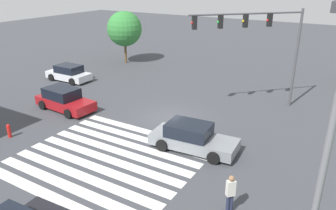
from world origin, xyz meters
TOP-DOWN VIEW (x-y plane):
  - ground_plane at (0.00, 0.00)m, footprint 112.30×112.30m
  - crosswalk_markings at (0.00, -6.38)m, footprint 9.39×8.20m
  - traffic_signal_mast at (4.57, 4.57)m, footprint 5.92×5.92m
  - car_0 at (3.40, -3.04)m, footprint 5.03×2.45m
  - car_1 at (-7.36, -2.52)m, footprint 4.77×2.39m
  - car_3 at (-12.46, 2.74)m, footprint 4.34×2.08m
  - pedestrian at (7.19, -7.09)m, footprint 0.41×0.41m
  - street_light_pole_a at (10.44, -10.91)m, footprint 0.80×0.36m
  - tree_corner_b at (-12.02, 10.85)m, footprint 3.80×3.80m
  - fire_hydrant at (-6.83, -7.45)m, footprint 0.22×0.22m

SIDE VIEW (x-z plane):
  - ground_plane at x=0.00m, z-range 0.00..0.00m
  - crosswalk_markings at x=0.00m, z-range 0.00..0.01m
  - fire_hydrant at x=-6.83m, z-range 0.00..0.86m
  - car_3 at x=-12.46m, z-range -0.04..1.44m
  - car_0 at x=3.40m, z-range -0.05..1.47m
  - car_1 at x=-7.36m, z-range -0.05..1.55m
  - pedestrian at x=7.19m, z-range 0.12..1.91m
  - tree_corner_b at x=-12.02m, z-range 0.94..6.64m
  - street_light_pole_a at x=10.44m, z-range 0.81..9.59m
  - traffic_signal_mast at x=4.57m, z-range 1.89..9.03m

